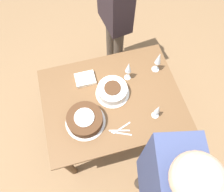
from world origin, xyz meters
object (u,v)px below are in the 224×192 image
(person_cutting, at_px, (162,189))
(wine_glass_extra, at_px, (159,59))
(cake_center_white, at_px, (113,91))
(wine_glass_far, at_px, (158,110))
(cake_front_chocolate, at_px, (85,120))
(wine_glass_near, at_px, (128,68))
(person_watching, at_px, (115,9))

(person_cutting, bearing_deg, wine_glass_extra, -8.68)
(cake_center_white, relative_size, wine_glass_far, 1.57)
(cake_center_white, xyz_separation_m, cake_front_chocolate, (-0.28, -0.20, 0.00))
(cake_front_chocolate, bearing_deg, wine_glass_near, 34.89)
(cake_front_chocolate, relative_size, wine_glass_near, 1.47)
(person_watching, bearing_deg, wine_glass_near, -14.32)
(cake_center_white, bearing_deg, wine_glass_near, 34.70)
(cake_front_chocolate, bearing_deg, wine_glass_extra, 24.61)
(cake_front_chocolate, xyz_separation_m, wine_glass_far, (0.58, -0.10, 0.07))
(wine_glass_far, distance_m, person_watching, 1.09)
(person_cutting, xyz_separation_m, person_watching, (0.16, 1.64, -0.13))
(person_watching, bearing_deg, person_cutting, -14.51)
(cake_center_white, bearing_deg, person_cutting, -85.02)
(cake_center_white, height_order, wine_glass_near, wine_glass_near)
(wine_glass_near, height_order, person_watching, person_watching)
(wine_glass_extra, height_order, person_watching, person_watching)
(wine_glass_far, bearing_deg, wine_glass_near, 105.89)
(wine_glass_far, height_order, person_cutting, person_cutting)
(person_cutting, bearing_deg, wine_glass_far, -9.21)
(wine_glass_far, bearing_deg, cake_center_white, 134.58)
(person_cutting, bearing_deg, person_watching, 6.58)
(wine_glass_extra, bearing_deg, cake_front_chocolate, -155.39)
(person_cutting, distance_m, person_watching, 1.65)
(cake_center_white, distance_m, cake_front_chocolate, 0.35)
(wine_glass_extra, relative_size, person_watching, 0.15)
(wine_glass_far, bearing_deg, cake_front_chocolate, 170.56)
(cake_center_white, bearing_deg, wine_glass_far, -45.42)
(person_watching, bearing_deg, wine_glass_far, -5.99)
(wine_glass_extra, bearing_deg, cake_center_white, -163.04)
(wine_glass_near, height_order, wine_glass_extra, wine_glass_extra)
(cake_center_white, xyz_separation_m, person_watching, (0.24, 0.79, 0.14))
(cake_front_chocolate, relative_size, wine_glass_far, 1.76)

